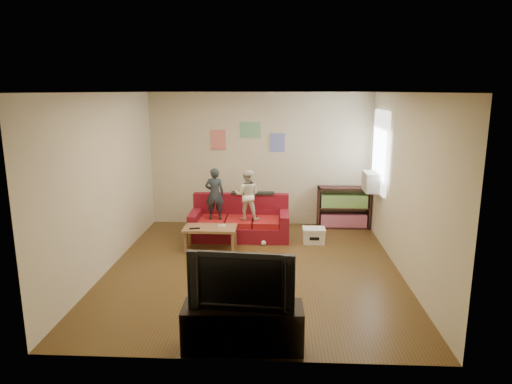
{
  "coord_description": "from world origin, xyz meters",
  "views": [
    {
      "loc": [
        0.37,
        -6.7,
        2.72
      ],
      "look_at": [
        0.0,
        0.8,
        1.05
      ],
      "focal_mm": 32.0,
      "sensor_mm": 36.0,
      "label": 1
    }
  ],
  "objects_px": {
    "child_a": "(215,194)",
    "bookshelf": "(343,209)",
    "child_b": "(247,195)",
    "sofa": "(240,223)",
    "coffee_table": "(210,230)",
    "file_box": "(314,235)",
    "tv_stand": "(243,327)",
    "television": "(242,278)"
  },
  "relations": [
    {
      "from": "child_b",
      "to": "file_box",
      "type": "distance_m",
      "value": 1.43
    },
    {
      "from": "tv_stand",
      "to": "television",
      "type": "xyz_separation_m",
      "value": [
        0.0,
        0.0,
        0.56
      ]
    },
    {
      "from": "child_a",
      "to": "tv_stand",
      "type": "bearing_deg",
      "value": 98.58
    },
    {
      "from": "coffee_table",
      "to": "file_box",
      "type": "relative_size",
      "value": 2.24
    },
    {
      "from": "coffee_table",
      "to": "bookshelf",
      "type": "height_order",
      "value": "bookshelf"
    },
    {
      "from": "child_a",
      "to": "file_box",
      "type": "xyz_separation_m",
      "value": [
        1.83,
        -0.14,
        -0.73
      ]
    },
    {
      "from": "child_b",
      "to": "sofa",
      "type": "bearing_deg",
      "value": -43.96
    },
    {
      "from": "child_a",
      "to": "child_b",
      "type": "distance_m",
      "value": 0.6
    },
    {
      "from": "file_box",
      "to": "television",
      "type": "distance_m",
      "value": 3.74
    },
    {
      "from": "sofa",
      "to": "coffee_table",
      "type": "height_order",
      "value": "sofa"
    },
    {
      "from": "coffee_table",
      "to": "tv_stand",
      "type": "relative_size",
      "value": 0.71
    },
    {
      "from": "child_b",
      "to": "file_box",
      "type": "height_order",
      "value": "child_b"
    },
    {
      "from": "tv_stand",
      "to": "television",
      "type": "distance_m",
      "value": 0.56
    },
    {
      "from": "bookshelf",
      "to": "television",
      "type": "relative_size",
      "value": 0.94
    },
    {
      "from": "sofa",
      "to": "file_box",
      "type": "distance_m",
      "value": 1.41
    },
    {
      "from": "bookshelf",
      "to": "tv_stand",
      "type": "xyz_separation_m",
      "value": [
        -1.69,
        -4.55,
        -0.13
      ]
    },
    {
      "from": "sofa",
      "to": "television",
      "type": "xyz_separation_m",
      "value": [
        0.35,
        -3.84,
        0.53
      ]
    },
    {
      "from": "child_a",
      "to": "coffee_table",
      "type": "bearing_deg",
      "value": 85.6
    },
    {
      "from": "child_b",
      "to": "tv_stand",
      "type": "distance_m",
      "value": 3.73
    },
    {
      "from": "child_a",
      "to": "file_box",
      "type": "relative_size",
      "value": 2.38
    },
    {
      "from": "coffee_table",
      "to": "sofa",
      "type": "bearing_deg",
      "value": 58.56
    },
    {
      "from": "sofa",
      "to": "file_box",
      "type": "bearing_deg",
      "value": -12.31
    },
    {
      "from": "coffee_table",
      "to": "television",
      "type": "height_order",
      "value": "television"
    },
    {
      "from": "child_b",
      "to": "bookshelf",
      "type": "bearing_deg",
      "value": -151.36
    },
    {
      "from": "sofa",
      "to": "child_a",
      "type": "distance_m",
      "value": 0.77
    },
    {
      "from": "television",
      "to": "file_box",
      "type": "bearing_deg",
      "value": 78.63
    },
    {
      "from": "child_b",
      "to": "television",
      "type": "distance_m",
      "value": 3.68
    },
    {
      "from": "coffee_table",
      "to": "file_box",
      "type": "bearing_deg",
      "value": 13.79
    },
    {
      "from": "bookshelf",
      "to": "tv_stand",
      "type": "height_order",
      "value": "bookshelf"
    },
    {
      "from": "tv_stand",
      "to": "coffee_table",
      "type": "bearing_deg",
      "value": 102.93
    },
    {
      "from": "bookshelf",
      "to": "coffee_table",
      "type": "bearing_deg",
      "value": -149.65
    },
    {
      "from": "sofa",
      "to": "television",
      "type": "distance_m",
      "value": 3.89
    },
    {
      "from": "child_a",
      "to": "sofa",
      "type": "bearing_deg",
      "value": -163.91
    },
    {
      "from": "child_a",
      "to": "coffee_table",
      "type": "xyz_separation_m",
      "value": [
        -0.01,
        -0.59,
        -0.52
      ]
    },
    {
      "from": "child_a",
      "to": "bookshelf",
      "type": "bearing_deg",
      "value": -164.37
    },
    {
      "from": "sofa",
      "to": "bookshelf",
      "type": "relative_size",
      "value": 1.76
    },
    {
      "from": "coffee_table",
      "to": "file_box",
      "type": "height_order",
      "value": "coffee_table"
    },
    {
      "from": "file_box",
      "to": "television",
      "type": "height_order",
      "value": "television"
    },
    {
      "from": "tv_stand",
      "to": "file_box",
      "type": "bearing_deg",
      "value": 72.08
    },
    {
      "from": "sofa",
      "to": "child_b",
      "type": "xyz_separation_m",
      "value": [
        0.15,
        -0.16,
        0.58
      ]
    },
    {
      "from": "bookshelf",
      "to": "child_a",
      "type": "bearing_deg",
      "value": -160.62
    },
    {
      "from": "child_b",
      "to": "file_box",
      "type": "bearing_deg",
      "value": 177.41
    }
  ]
}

